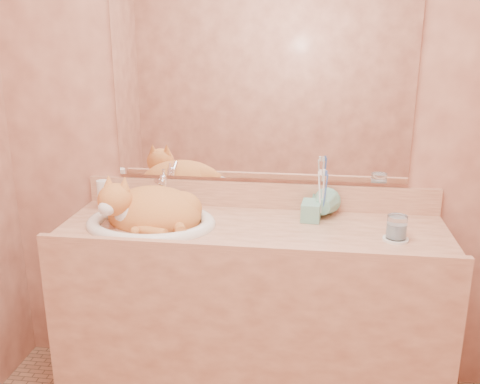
# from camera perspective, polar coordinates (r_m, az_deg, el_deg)

# --- Properties ---
(wall_back) EXTENTS (2.40, 0.02, 2.50)m
(wall_back) POSITION_cam_1_polar(r_m,az_deg,el_deg) (2.37, 2.16, 7.62)
(wall_back) COLOR #985745
(wall_back) RESTS_ON ground
(vanity_counter) EXTENTS (1.60, 0.55, 0.85)m
(vanity_counter) POSITION_cam_1_polar(r_m,az_deg,el_deg) (2.40, 1.25, -13.38)
(vanity_counter) COLOR #9E6147
(vanity_counter) RESTS_ON floor
(mirror) EXTENTS (1.30, 0.02, 0.80)m
(mirror) POSITION_cam_1_polar(r_m,az_deg,el_deg) (2.34, 2.17, 10.95)
(mirror) COLOR white
(mirror) RESTS_ON wall_back
(sink_basin) EXTENTS (0.59, 0.52, 0.17)m
(sink_basin) POSITION_cam_1_polar(r_m,az_deg,el_deg) (2.25, -9.55, -1.45)
(sink_basin) COLOR white
(sink_basin) RESTS_ON vanity_counter
(faucet) EXTENTS (0.07, 0.13, 0.17)m
(faucet) POSITION_cam_1_polar(r_m,az_deg,el_deg) (2.44, -8.14, 0.13)
(faucet) COLOR white
(faucet) RESTS_ON vanity_counter
(cat) EXTENTS (0.45, 0.39, 0.22)m
(cat) POSITION_cam_1_polar(r_m,az_deg,el_deg) (2.27, -9.73, -1.69)
(cat) COLOR #BE672C
(cat) RESTS_ON sink_basin
(soap_dispenser) EXTENTS (0.09, 0.09, 0.18)m
(soap_dispenser) POSITION_cam_1_polar(r_m,az_deg,el_deg) (2.24, 7.50, -1.30)
(soap_dispenser) COLOR #6FB29B
(soap_dispenser) RESTS_ON vanity_counter
(toothbrush_cup) EXTENTS (0.14, 0.14, 0.11)m
(toothbrush_cup) POSITION_cam_1_polar(r_m,az_deg,el_deg) (2.30, 8.73, -1.75)
(toothbrush_cup) COLOR #6FB29B
(toothbrush_cup) RESTS_ON vanity_counter
(toothbrushes) EXTENTS (0.04, 0.04, 0.23)m
(toothbrushes) POSITION_cam_1_polar(r_m,az_deg,el_deg) (2.27, 8.82, 0.14)
(toothbrushes) COLOR white
(toothbrushes) RESTS_ON toothbrush_cup
(saucer) EXTENTS (0.10, 0.10, 0.01)m
(saucer) POSITION_cam_1_polar(r_m,az_deg,el_deg) (2.17, 16.26, -4.86)
(saucer) COLOR white
(saucer) RESTS_ON vanity_counter
(water_glass) EXTENTS (0.08, 0.08, 0.09)m
(water_glass) POSITION_cam_1_polar(r_m,az_deg,el_deg) (2.15, 16.37, -3.61)
(water_glass) COLOR white
(water_glass) RESTS_ON saucer
(lotion_bottle) EXTENTS (0.06, 0.06, 0.13)m
(lotion_bottle) POSITION_cam_1_polar(r_m,az_deg,el_deg) (2.49, -14.36, -0.31)
(lotion_bottle) COLOR white
(lotion_bottle) RESTS_ON vanity_counter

